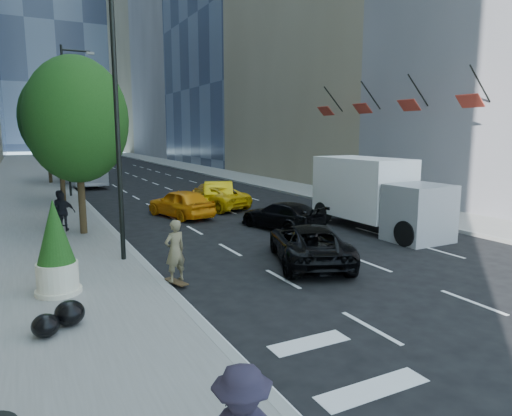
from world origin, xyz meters
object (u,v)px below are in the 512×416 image
black_sedan_mercedes (282,216)px  city_bus (81,167)px  skateboarder (175,255)px  box_truck (376,194)px  black_sedan_lincoln (309,244)px  planter_shrub (56,249)px

black_sedan_mercedes → city_bus: 25.05m
skateboarder → box_truck: size_ratio=0.27×
black_sedan_lincoln → city_bus: (-4.01, 29.52, 0.78)m
black_sedan_lincoln → planter_shrub: size_ratio=1.90×
skateboarder → city_bus: city_bus is taller
black_sedan_lincoln → black_sedan_mercedes: bearing=-89.1°
black_sedan_lincoln → planter_shrub: planter_shrub is taller
black_sedan_lincoln → black_sedan_mercedes: size_ratio=1.11×
skateboarder → planter_shrub: 3.21m
black_sedan_mercedes → skateboarder: bearing=24.1°
black_sedan_mercedes → city_bus: (-6.00, 24.31, 0.81)m
skateboarder → black_sedan_mercedes: (6.80, 5.40, -0.28)m
black_sedan_lincoln → skateboarder: bearing=24.0°
city_bus → box_truck: size_ratio=1.52×
skateboarder → planter_shrub: (-3.15, 0.40, 0.46)m
city_bus → planter_shrub: size_ratio=4.05×
black_sedan_mercedes → box_truck: box_truck is taller
black_sedan_mercedes → city_bus: size_ratio=0.42×
city_bus → box_truck: (9.80, -26.34, 0.21)m
skateboarder → planter_shrub: bearing=-24.3°
black_sedan_lincoln → black_sedan_mercedes: black_sedan_lincoln is taller
black_sedan_mercedes → city_bus: city_bus is taller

